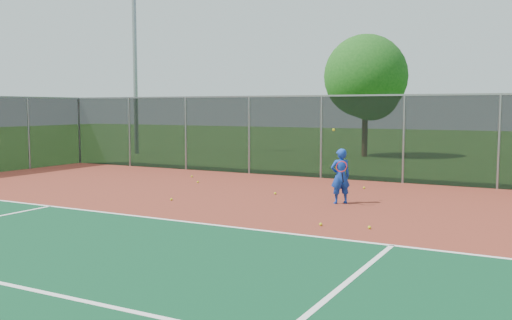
# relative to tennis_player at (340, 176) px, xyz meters

# --- Properties ---
(ground) EXTENTS (120.00, 120.00, 0.00)m
(ground) POSITION_rel_tennis_player_xyz_m (0.47, -7.02, -0.77)
(ground) COLOR #295919
(ground) RESTS_ON ground
(court_apron) EXTENTS (30.00, 20.00, 0.02)m
(court_apron) POSITION_rel_tennis_player_xyz_m (0.47, -5.02, -0.76)
(court_apron) COLOR maroon
(court_apron) RESTS_ON ground
(fence_back) EXTENTS (30.00, 0.06, 3.03)m
(fence_back) POSITION_rel_tennis_player_xyz_m (0.47, 4.98, 0.80)
(fence_back) COLOR black
(fence_back) RESTS_ON court_apron
(tennis_player) EXTENTS (0.64, 0.72, 2.02)m
(tennis_player) POSITION_rel_tennis_player_xyz_m (0.00, 0.00, 0.00)
(tennis_player) COLOR #1239AA
(tennis_player) RESTS_ON court_apron
(practice_ball_0) EXTENTS (0.07, 0.07, 0.07)m
(practice_ball_0) POSITION_rel_tennis_player_xyz_m (1.66, -2.78, -0.71)
(practice_ball_0) COLOR #C0C617
(practice_ball_0) RESTS_ON court_apron
(practice_ball_1) EXTENTS (0.07, 0.07, 0.07)m
(practice_ball_1) POSITION_rel_tennis_player_xyz_m (-2.24, 0.60, -0.71)
(practice_ball_1) COLOR #C0C617
(practice_ball_1) RESTS_ON court_apron
(practice_ball_2) EXTENTS (0.07, 0.07, 0.07)m
(practice_ball_2) POSITION_rel_tennis_player_xyz_m (0.62, -2.97, -0.71)
(practice_ball_2) COLOR #C0C617
(practice_ball_2) RESTS_ON court_apron
(practice_ball_4) EXTENTS (0.07, 0.07, 0.07)m
(practice_ball_4) POSITION_rel_tennis_player_xyz_m (-6.79, 2.85, -0.71)
(practice_ball_4) COLOR #C0C617
(practice_ball_4) RESTS_ON court_apron
(practice_ball_5) EXTENTS (0.07, 0.07, 0.07)m
(practice_ball_5) POSITION_rel_tennis_player_xyz_m (-5.73, 1.68, -0.71)
(practice_ball_5) COLOR #C0C617
(practice_ball_5) RESTS_ON court_apron
(practice_ball_6) EXTENTS (0.07, 0.07, 0.07)m
(practice_ball_6) POSITION_rel_tennis_player_xyz_m (-0.27, 2.98, -0.71)
(practice_ball_6) COLOR #C0C617
(practice_ball_6) RESTS_ON court_apron
(practice_ball_7) EXTENTS (0.07, 0.07, 0.07)m
(practice_ball_7) POSITION_rel_tennis_player_xyz_m (-4.31, -1.75, -0.71)
(practice_ball_7) COLOR #C0C617
(practice_ball_7) RESTS_ON court_apron
(floodlight_nw) EXTENTS (0.90, 0.40, 12.15)m
(floodlight_nw) POSITION_rel_tennis_player_xyz_m (-15.90, 10.65, 6.08)
(floodlight_nw) COLOR gray
(floodlight_nw) RESTS_ON ground
(tree_back_left) EXTENTS (4.36, 4.36, 6.40)m
(tree_back_left) POSITION_rel_tennis_player_xyz_m (-3.84, 14.67, 3.25)
(tree_back_left) COLOR #3A2615
(tree_back_left) RESTS_ON ground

